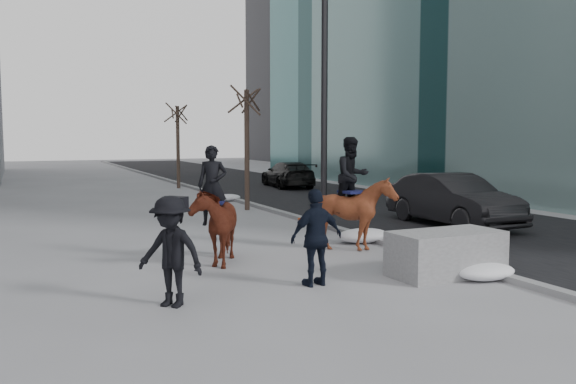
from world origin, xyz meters
name	(u,v)px	position (x,y,z in m)	size (l,w,h in m)	color
ground	(313,273)	(0.00, 0.00, 0.00)	(120.00, 120.00, 0.00)	gray
road	(358,204)	(7.00, 10.00, 0.01)	(8.00, 90.00, 0.01)	black
curb	(264,208)	(3.00, 10.00, 0.06)	(0.25, 90.00, 0.12)	gray
planter	(446,253)	(2.23, -1.27, 0.43)	(2.17, 1.08, 0.87)	gray
car_near	(452,200)	(6.64, 3.94, 0.78)	(1.66, 4.75, 1.57)	black
car_far	(288,174)	(7.77, 18.47, 0.67)	(1.89, 4.64, 1.35)	black
tree_near	(247,144)	(2.40, 10.15, 2.41)	(1.20, 1.20, 4.82)	#35261F
tree_far	(178,143)	(2.40, 20.25, 2.33)	(1.20, 1.20, 4.67)	#3A2E22
mounted_left	(215,219)	(-1.46, 1.74, 0.93)	(1.57, 2.12, 2.49)	#4C1B0F
mounted_right	(354,205)	(1.97, 1.77, 1.07)	(1.54, 1.70, 2.67)	#522610
feeder	(316,237)	(-0.41, -0.94, 0.88)	(1.06, 0.89, 1.75)	black
camera_crew	(171,251)	(-3.10, -1.19, 0.89)	(1.25, 1.27, 1.75)	black
lamppost	(325,51)	(2.60, 4.49, 4.99)	(0.25, 0.81, 9.09)	black
snow_piles	(339,229)	(2.70, 3.80, 0.16)	(1.39, 15.89, 0.35)	white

